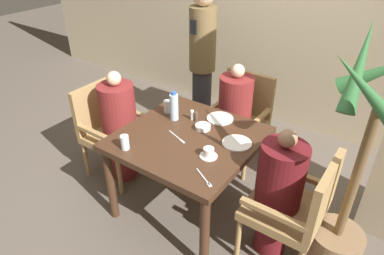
{
  "coord_description": "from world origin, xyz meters",
  "views": [
    {
      "loc": [
        1.3,
        -1.82,
        2.2
      ],
      "look_at": [
        0.0,
        0.05,
        0.8
      ],
      "focal_mm": 32.0,
      "sensor_mm": 36.0,
      "label": 1
    }
  ],
  "objects_px": {
    "bowl_small": "(203,127)",
    "chair_left_side": "(110,127)",
    "diner_in_far_chair": "(234,116)",
    "plate_main_left": "(220,118)",
    "diner_in_right_chair": "(278,193)",
    "chair_far_side": "(241,115)",
    "plate_main_right": "(237,143)",
    "water_bottle": "(174,107)",
    "chair_right_side": "(296,206)",
    "glass_tall_near": "(167,106)",
    "standing_host": "(202,60)",
    "teacup_with_saucer": "(209,153)",
    "diner_in_left_chair": "(120,126)",
    "potted_palm": "(345,210)",
    "glass_tall_mid": "(125,142)"
  },
  "relations": [
    {
      "from": "bowl_small",
      "to": "chair_left_side",
      "type": "bearing_deg",
      "value": -170.9
    },
    {
      "from": "water_bottle",
      "to": "teacup_with_saucer",
      "type": "bearing_deg",
      "value": -28.54
    },
    {
      "from": "standing_host",
      "to": "bowl_small",
      "type": "bearing_deg",
      "value": -56.3
    },
    {
      "from": "diner_in_left_chair",
      "to": "glass_tall_near",
      "type": "xyz_separation_m",
      "value": [
        0.4,
        0.21,
        0.23
      ]
    },
    {
      "from": "chair_right_side",
      "to": "plate_main_right",
      "type": "distance_m",
      "value": 0.61
    },
    {
      "from": "chair_left_side",
      "to": "standing_host",
      "type": "xyz_separation_m",
      "value": [
        0.3,
        1.13,
        0.39
      ]
    },
    {
      "from": "chair_right_side",
      "to": "plate_main_right",
      "type": "xyz_separation_m",
      "value": [
        -0.55,
        0.12,
        0.25
      ]
    },
    {
      "from": "chair_far_side",
      "to": "plate_main_right",
      "type": "height_order",
      "value": "chair_far_side"
    },
    {
      "from": "standing_host",
      "to": "chair_far_side",
      "type": "bearing_deg",
      "value": -19.44
    },
    {
      "from": "diner_in_far_chair",
      "to": "standing_host",
      "type": "bearing_deg",
      "value": 149.86
    },
    {
      "from": "diner_in_left_chair",
      "to": "diner_in_right_chair",
      "type": "xyz_separation_m",
      "value": [
        1.54,
        0.0,
        -0.01
      ]
    },
    {
      "from": "diner_in_far_chair",
      "to": "plate_main_left",
      "type": "distance_m",
      "value": 0.45
    },
    {
      "from": "plate_main_right",
      "to": "teacup_with_saucer",
      "type": "xyz_separation_m",
      "value": [
        -0.09,
        -0.26,
        0.02
      ]
    },
    {
      "from": "diner_in_right_chair",
      "to": "teacup_with_saucer",
      "type": "height_order",
      "value": "diner_in_right_chair"
    },
    {
      "from": "chair_right_side",
      "to": "bowl_small",
      "type": "distance_m",
      "value": 0.93
    },
    {
      "from": "chair_left_side",
      "to": "water_bottle",
      "type": "relative_size",
      "value": 3.59
    },
    {
      "from": "diner_in_far_chair",
      "to": "teacup_with_saucer",
      "type": "distance_m",
      "value": 0.97
    },
    {
      "from": "diner_in_right_chair",
      "to": "glass_tall_near",
      "type": "xyz_separation_m",
      "value": [
        -1.14,
        0.21,
        0.25
      ]
    },
    {
      "from": "water_bottle",
      "to": "standing_host",
      "type": "bearing_deg",
      "value": 110.45
    },
    {
      "from": "chair_far_side",
      "to": "chair_right_side",
      "type": "distance_m",
      "value": 1.29
    },
    {
      "from": "diner_in_far_chair",
      "to": "standing_host",
      "type": "distance_m",
      "value": 0.78
    },
    {
      "from": "plate_main_left",
      "to": "plate_main_right",
      "type": "bearing_deg",
      "value": -39.75
    },
    {
      "from": "diner_in_far_chair",
      "to": "plate_main_left",
      "type": "bearing_deg",
      "value": -80.26
    },
    {
      "from": "chair_left_side",
      "to": "chair_right_side",
      "type": "relative_size",
      "value": 1.0
    },
    {
      "from": "chair_far_side",
      "to": "plate_main_right",
      "type": "bearing_deg",
      "value": -65.22
    },
    {
      "from": "standing_host",
      "to": "glass_tall_mid",
      "type": "relative_size",
      "value": 14.98
    },
    {
      "from": "diner_in_far_chair",
      "to": "plate_main_right",
      "type": "height_order",
      "value": "diner_in_far_chair"
    },
    {
      "from": "chair_far_side",
      "to": "chair_left_side",
      "type": "bearing_deg",
      "value": -135.09
    },
    {
      "from": "diner_in_right_chair",
      "to": "potted_palm",
      "type": "bearing_deg",
      "value": 8.61
    },
    {
      "from": "chair_far_side",
      "to": "water_bottle",
      "type": "height_order",
      "value": "water_bottle"
    },
    {
      "from": "chair_left_side",
      "to": "diner_in_far_chair",
      "type": "height_order",
      "value": "diner_in_far_chair"
    },
    {
      "from": "plate_main_right",
      "to": "water_bottle",
      "type": "height_order",
      "value": "water_bottle"
    },
    {
      "from": "chair_left_side",
      "to": "plate_main_left",
      "type": "xyz_separation_m",
      "value": [
        0.98,
        0.37,
        0.25
      ]
    },
    {
      "from": "diner_in_right_chair",
      "to": "water_bottle",
      "type": "distance_m",
      "value": 1.08
    },
    {
      "from": "diner_in_right_chair",
      "to": "diner_in_far_chair",
      "type": "bearing_deg",
      "value": 135.11
    },
    {
      "from": "diner_in_far_chair",
      "to": "plate_main_left",
      "type": "relative_size",
      "value": 4.85
    },
    {
      "from": "chair_left_side",
      "to": "plate_main_right",
      "type": "bearing_deg",
      "value": 5.38
    },
    {
      "from": "diner_in_right_chair",
      "to": "water_bottle",
      "type": "height_order",
      "value": "diner_in_right_chair"
    },
    {
      "from": "diner_in_left_chair",
      "to": "water_bottle",
      "type": "relative_size",
      "value": 4.35
    },
    {
      "from": "chair_left_side",
      "to": "chair_far_side",
      "type": "relative_size",
      "value": 1.0
    },
    {
      "from": "diner_in_right_chair",
      "to": "bowl_small",
      "type": "bearing_deg",
      "value": 168.34
    },
    {
      "from": "chair_far_side",
      "to": "glass_tall_near",
      "type": "distance_m",
      "value": 0.85
    },
    {
      "from": "chair_left_side",
      "to": "standing_host",
      "type": "bearing_deg",
      "value": 75.13
    },
    {
      "from": "diner_in_far_chair",
      "to": "standing_host",
      "type": "xyz_separation_m",
      "value": [
        -0.61,
        0.36,
        0.33
      ]
    },
    {
      "from": "glass_tall_near",
      "to": "chair_left_side",
      "type": "bearing_deg",
      "value": -159.2
    },
    {
      "from": "diner_in_right_chair",
      "to": "standing_host",
      "type": "xyz_separation_m",
      "value": [
        -1.39,
        1.13,
        0.34
      ]
    },
    {
      "from": "plate_main_left",
      "to": "diner_in_right_chair",
      "type": "bearing_deg",
      "value": -27.46
    },
    {
      "from": "plate_main_right",
      "to": "diner_in_right_chair",
      "type": "bearing_deg",
      "value": -16.39
    },
    {
      "from": "chair_left_side",
      "to": "teacup_with_saucer",
      "type": "distance_m",
      "value": 1.23
    },
    {
      "from": "teacup_with_saucer",
      "to": "glass_tall_near",
      "type": "height_order",
      "value": "glass_tall_near"
    }
  ]
}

